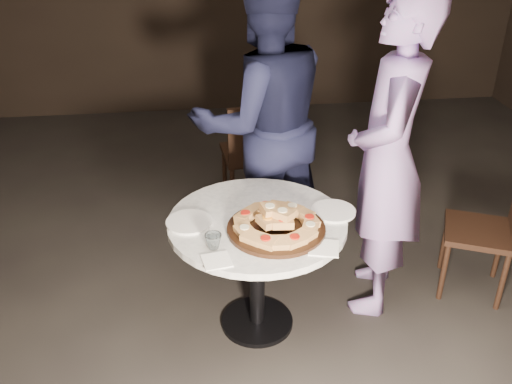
% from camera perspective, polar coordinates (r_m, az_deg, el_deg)
% --- Properties ---
extents(floor, '(7.00, 7.00, 0.00)m').
position_cam_1_polar(floor, '(3.14, 1.98, -14.30)').
color(floor, black).
rests_on(floor, ground).
extents(table, '(1.16, 1.16, 0.67)m').
position_cam_1_polar(table, '(2.89, 0.12, -4.90)').
color(table, black).
rests_on(table, ground).
extents(serving_board, '(0.52, 0.52, 0.02)m').
position_cam_1_polar(serving_board, '(2.73, 2.03, -3.70)').
color(serving_board, black).
rests_on(serving_board, table).
extents(focaccia_pile, '(0.42, 0.42, 0.11)m').
position_cam_1_polar(focaccia_pile, '(2.71, 2.05, -2.96)').
color(focaccia_pile, '#B68046').
rests_on(focaccia_pile, serving_board).
extents(plate_left, '(0.26, 0.26, 0.01)m').
position_cam_1_polar(plate_left, '(2.81, -6.69, -3.00)').
color(plate_left, white).
rests_on(plate_left, table).
extents(plate_right, '(0.24, 0.24, 0.01)m').
position_cam_1_polar(plate_right, '(2.91, 7.74, -1.90)').
color(plate_right, white).
rests_on(plate_right, table).
extents(water_glass, '(0.10, 0.10, 0.07)m').
position_cam_1_polar(water_glass, '(2.60, -4.29, -4.93)').
color(water_glass, silver).
rests_on(water_glass, table).
extents(napkin_near, '(0.14, 0.14, 0.01)m').
position_cam_1_polar(napkin_near, '(2.54, -3.95, -6.87)').
color(napkin_near, white).
rests_on(napkin_near, table).
extents(napkin_far, '(0.17, 0.17, 0.01)m').
position_cam_1_polar(napkin_far, '(2.63, 6.78, -5.56)').
color(napkin_far, white).
rests_on(napkin_far, table).
extents(chair_far, '(0.43, 0.45, 0.85)m').
position_cam_1_polar(chair_far, '(3.99, -0.25, 4.21)').
color(chair_far, black).
rests_on(chair_far, ground).
extents(chair_right, '(0.50, 0.49, 0.79)m').
position_cam_1_polar(chair_right, '(3.46, 22.87, -3.04)').
color(chair_right, black).
rests_on(chair_right, ground).
extents(diner_navy, '(1.00, 0.85, 1.79)m').
position_cam_1_polar(diner_navy, '(3.36, 0.63, 6.94)').
color(diner_navy, black).
rests_on(diner_navy, ground).
extents(diner_teal, '(0.61, 0.75, 1.77)m').
position_cam_1_polar(diner_teal, '(3.02, 13.04, 3.25)').
color(diner_teal, '#866DAD').
rests_on(diner_teal, ground).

